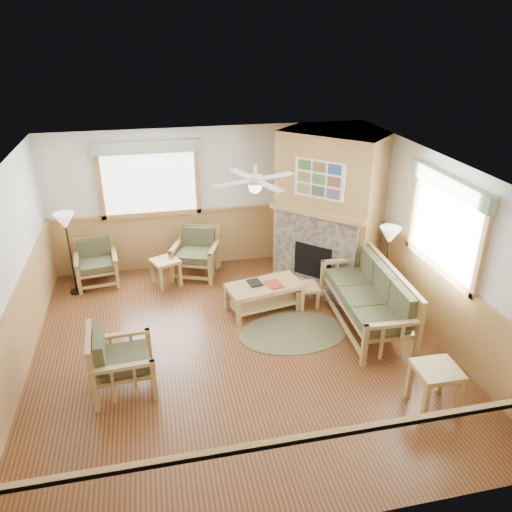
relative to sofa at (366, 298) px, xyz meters
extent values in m
cube|color=#583118|center=(-2.06, -0.21, -0.49)|extent=(6.00, 6.00, 0.01)
cube|color=white|center=(-2.06, -0.21, 2.22)|extent=(6.00, 6.00, 0.01)
cube|color=silver|center=(-2.06, 2.79, 0.87)|extent=(6.00, 0.02, 2.70)
cube|color=silver|center=(-2.06, -3.21, 0.87)|extent=(6.00, 0.02, 2.70)
cube|color=silver|center=(-5.06, -0.21, 0.87)|extent=(0.02, 6.00, 2.70)
cube|color=silver|center=(0.94, -0.21, 0.87)|extent=(0.02, 6.00, 2.70)
cylinder|color=brown|center=(-1.17, 0.00, -0.48)|extent=(1.94, 1.94, 0.01)
cube|color=maroon|center=(-1.31, 0.71, 0.03)|extent=(0.28, 0.34, 0.03)
cube|color=black|center=(-1.61, 0.83, 0.03)|extent=(0.24, 0.30, 0.02)
camera|label=1|loc=(-3.12, -6.25, 3.93)|focal=35.00mm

